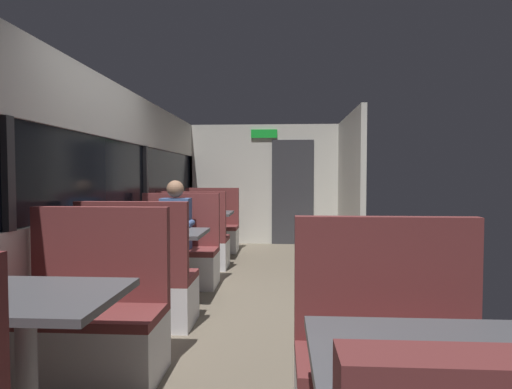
% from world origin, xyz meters
% --- Properties ---
extents(ground_plane, '(3.30, 9.20, 0.02)m').
position_xyz_m(ground_plane, '(0.00, 0.00, -0.01)').
color(ground_plane, '#665B4C').
extents(carriage_window_panel_left, '(0.09, 8.48, 2.30)m').
position_xyz_m(carriage_window_panel_left, '(-1.45, 0.00, 1.11)').
color(carriage_window_panel_left, beige).
rests_on(carriage_window_panel_left, ground_plane).
extents(carriage_end_bulkhead, '(2.90, 0.11, 2.30)m').
position_xyz_m(carriage_end_bulkhead, '(0.06, 4.19, 1.14)').
color(carriage_end_bulkhead, beige).
rests_on(carriage_end_bulkhead, ground_plane).
extents(carriage_aisle_panel_right, '(0.08, 2.40, 2.30)m').
position_xyz_m(carriage_aisle_panel_right, '(1.45, 3.00, 1.15)').
color(carriage_aisle_panel_right, beige).
rests_on(carriage_aisle_panel_right, ground_plane).
extents(dining_table_near_window, '(0.90, 0.70, 0.74)m').
position_xyz_m(dining_table_near_window, '(-0.89, -2.09, 0.64)').
color(dining_table_near_window, '#9E9EA3').
rests_on(dining_table_near_window, ground_plane).
extents(bench_near_window_facing_entry, '(0.95, 0.50, 1.10)m').
position_xyz_m(bench_near_window_facing_entry, '(-0.89, -1.39, 0.33)').
color(bench_near_window_facing_entry, silver).
rests_on(bench_near_window_facing_entry, ground_plane).
extents(dining_table_mid_window, '(0.90, 0.70, 0.74)m').
position_xyz_m(dining_table_mid_window, '(-0.89, 0.25, 0.64)').
color(dining_table_mid_window, '#9E9EA3').
rests_on(dining_table_mid_window, ground_plane).
extents(bench_mid_window_facing_end, '(0.95, 0.50, 1.10)m').
position_xyz_m(bench_mid_window_facing_end, '(-0.89, -0.45, 0.33)').
color(bench_mid_window_facing_end, silver).
rests_on(bench_mid_window_facing_end, ground_plane).
extents(bench_mid_window_facing_entry, '(0.95, 0.50, 1.10)m').
position_xyz_m(bench_mid_window_facing_entry, '(-0.89, 0.95, 0.33)').
color(bench_mid_window_facing_entry, silver).
rests_on(bench_mid_window_facing_entry, ground_plane).
extents(dining_table_far_window, '(0.90, 0.70, 0.74)m').
position_xyz_m(dining_table_far_window, '(-0.89, 2.59, 0.64)').
color(dining_table_far_window, '#9E9EA3').
rests_on(dining_table_far_window, ground_plane).
extents(bench_far_window_facing_end, '(0.95, 0.50, 1.10)m').
position_xyz_m(bench_far_window_facing_end, '(-0.89, 1.89, 0.33)').
color(bench_far_window_facing_end, silver).
rests_on(bench_far_window_facing_end, ground_plane).
extents(bench_far_window_facing_entry, '(0.95, 0.50, 1.10)m').
position_xyz_m(bench_far_window_facing_entry, '(-0.89, 3.29, 0.33)').
color(bench_far_window_facing_entry, silver).
rests_on(bench_far_window_facing_entry, ground_plane).
extents(dining_table_front_aisle, '(0.90, 0.70, 0.74)m').
position_xyz_m(dining_table_front_aisle, '(0.89, -2.69, 0.64)').
color(dining_table_front_aisle, '#9E9EA3').
rests_on(dining_table_front_aisle, ground_plane).
extents(bench_front_aisle_facing_entry, '(0.95, 0.50, 1.10)m').
position_xyz_m(bench_front_aisle_facing_entry, '(0.89, -1.99, 0.33)').
color(bench_front_aisle_facing_entry, silver).
rests_on(bench_front_aisle_facing_entry, ground_plane).
extents(seated_passenger, '(0.47, 0.55, 1.26)m').
position_xyz_m(seated_passenger, '(-0.89, 0.88, 0.54)').
color(seated_passenger, '#26262D').
rests_on(seated_passenger, ground_plane).
extents(coffee_cup_primary, '(0.07, 0.07, 0.09)m').
position_xyz_m(coffee_cup_primary, '(-0.68, 0.17, 0.79)').
color(coffee_cup_primary, '#B23333').
rests_on(coffee_cup_primary, dining_table_mid_window).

